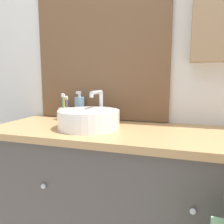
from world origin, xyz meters
TOP-DOWN VIEW (x-y plane):
  - wall_back at (0.02, 0.62)m, footprint 3.20×0.18m
  - vanity_counter at (0.00, 0.33)m, footprint 1.50×0.54m
  - sink_basin at (-0.20, 0.32)m, footprint 0.34×0.39m
  - toothbrush_holder at (-0.46, 0.51)m, footprint 0.08×0.08m
  - soap_dispenser at (-0.36, 0.53)m, footprint 0.06×0.06m

SIDE VIEW (x-z plane):
  - vanity_counter at x=0.00m, z-range 0.00..0.87m
  - toothbrush_holder at x=-0.46m, z-range 0.83..1.00m
  - sink_basin at x=-0.20m, z-range 0.82..1.02m
  - soap_dispenser at x=-0.36m, z-range 0.85..1.04m
  - wall_back at x=0.02m, z-range 0.03..2.53m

